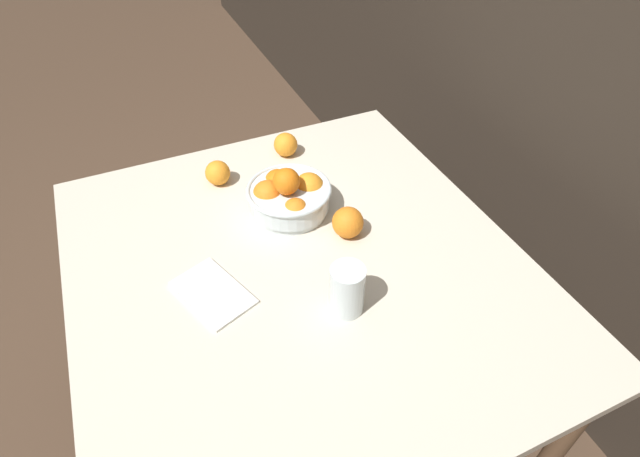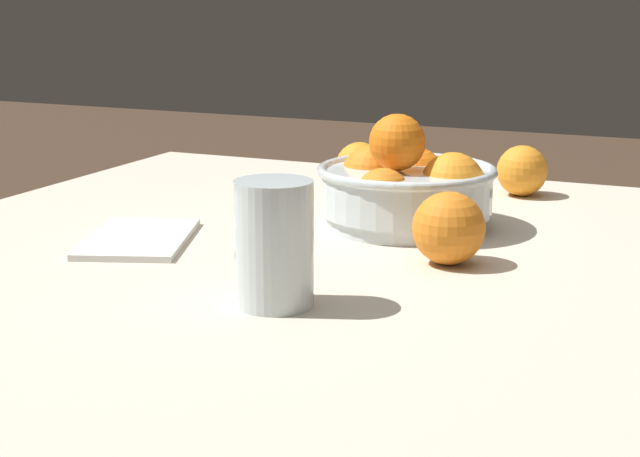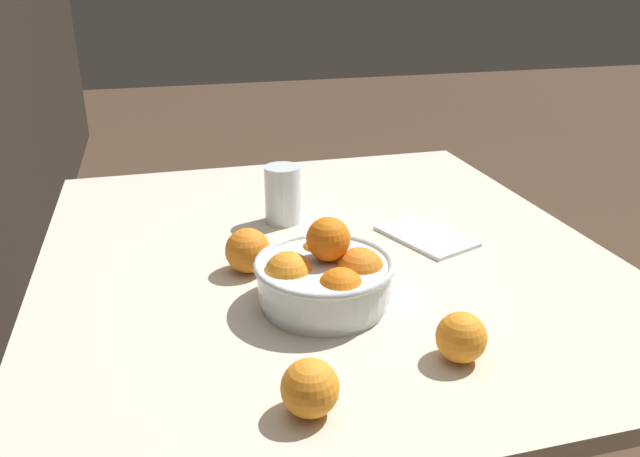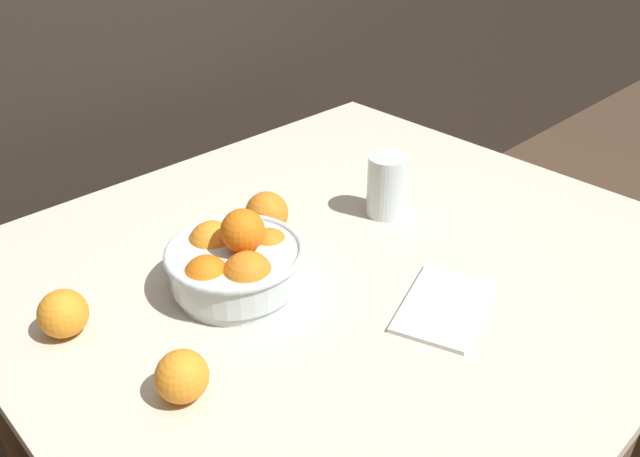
# 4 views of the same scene
# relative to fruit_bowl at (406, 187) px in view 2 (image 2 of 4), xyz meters

# --- Properties ---
(dining_table) EXTENTS (1.20, 1.10, 0.72)m
(dining_table) POSITION_rel_fruit_bowl_xyz_m (0.21, -0.05, -0.12)
(dining_table) COLOR beige
(dining_table) RESTS_ON ground_plane
(fruit_bowl) EXTENTS (0.23, 0.23, 0.15)m
(fruit_bowl) POSITION_rel_fruit_bowl_xyz_m (0.00, 0.00, 0.00)
(fruit_bowl) COLOR silver
(fruit_bowl) RESTS_ON dining_table
(juice_glass) EXTENTS (0.08, 0.08, 0.13)m
(juice_glass) POSITION_rel_fruit_bowl_xyz_m (0.38, -0.01, 0.00)
(juice_glass) COLOR #F4A314
(juice_glass) RESTS_ON dining_table
(orange_loose_near_bowl) EXTENTS (0.07, 0.07, 0.07)m
(orange_loose_near_bowl) POSITION_rel_fruit_bowl_xyz_m (-0.20, -0.15, -0.02)
(orange_loose_near_bowl) COLOR orange
(orange_loose_near_bowl) RESTS_ON dining_table
(orange_loose_front) EXTENTS (0.08, 0.08, 0.08)m
(orange_loose_front) POSITION_rel_fruit_bowl_xyz_m (0.15, 0.11, -0.01)
(orange_loose_front) COLOR orange
(orange_loose_front) RESTS_ON dining_table
(orange_loose_aside) EXTENTS (0.08, 0.08, 0.08)m
(orange_loose_aside) POSITION_rel_fruit_bowl_xyz_m (-0.26, 0.09, -0.01)
(orange_loose_aside) COLOR orange
(orange_loose_aside) RESTS_ON dining_table
(napkin) EXTENTS (0.23, 0.18, 0.01)m
(napkin) POSITION_rel_fruit_bowl_xyz_m (0.21, -0.27, -0.05)
(napkin) COLOR white
(napkin) RESTS_ON dining_table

